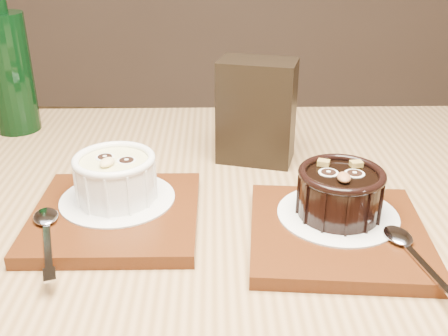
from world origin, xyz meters
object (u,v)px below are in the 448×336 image
Objects in this scene: ramekin_white at (115,175)px; table at (197,295)px; tray_left at (116,215)px; condiment_stand at (257,112)px; tray_right at (337,233)px; ramekin_dark at (340,190)px; green_bottle at (9,68)px.

table is at bearing -3.81° from ramekin_white.
table is 0.13m from tray_left.
table is 6.88× the size of tray_left.
table is 8.85× the size of condiment_stand.
tray_right is 1.29× the size of condiment_stand.
tray_right is at bearing -7.00° from tray_left.
tray_right is (0.15, -0.02, 0.10)m from table.
tray_right is at bearing 5.44° from ramekin_white.
ramekin_white is 1.01× the size of ramekin_dark.
condiment_stand reaches higher than ramekin_dark.
tray_left is at bearing -51.89° from green_bottle.
tray_left is at bearing -177.98° from ramekin_dark.
green_bottle reaches higher than ramekin_dark.
tray_right is at bearing -6.37° from table.
green_bottle is (-0.21, 0.25, 0.05)m from ramekin_white.
ramekin_dark is at bearing 11.26° from ramekin_white.
tray_left is 0.25m from ramekin_dark.
green_bottle is at bearing 146.25° from tray_right.
ramekin_white is at bearing 167.68° from tray_right.
tray_right is (0.24, -0.05, -0.04)m from ramekin_white.
ramekin_white is 0.51× the size of tray_right.
table is 4.87× the size of green_bottle.
ramekin_dark is 0.54m from green_bottle.
ramekin_white is (-0.09, 0.04, 0.14)m from table.
tray_left is 0.36m from green_bottle.
tray_right is 0.55m from green_bottle.
ramekin_dark is at bearing 2.97° from table.
tray_right is 1.97× the size of ramekin_dark.
green_bottle is (-0.21, 0.27, 0.09)m from tray_left.
condiment_stand is (0.07, 0.18, 0.16)m from table.
table is at bearing 173.63° from tray_right.
ramekin_white is 0.22m from condiment_stand.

